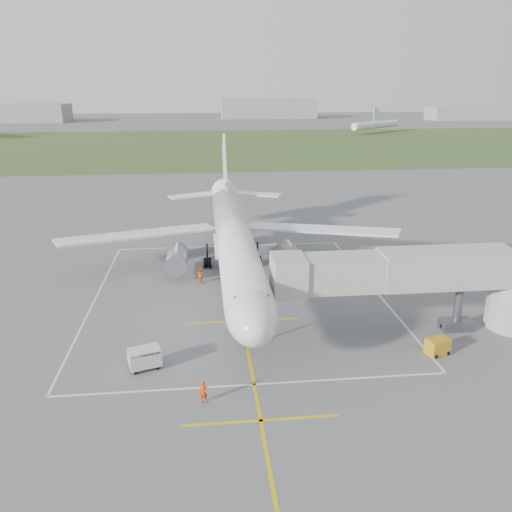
{
  "coord_description": "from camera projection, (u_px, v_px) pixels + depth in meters",
  "views": [
    {
      "loc": [
        -3.06,
        -49.91,
        19.79
      ],
      "look_at": [
        1.82,
        -4.0,
        4.0
      ],
      "focal_mm": 35.0,
      "sensor_mm": 36.0,
      "label": 1
    }
  ],
  "objects": [
    {
      "name": "ground",
      "position": [
        235.0,
        280.0,
        53.67
      ],
      "size": [
        700.0,
        700.0,
        0.0
      ],
      "primitive_type": "plane",
      "color": "#505053",
      "rests_on": "ground"
    },
    {
      "name": "grass_strip",
      "position": [
        211.0,
        145.0,
        175.99
      ],
      "size": [
        700.0,
        120.0,
        0.02
      ],
      "primitive_type": "cube",
      "color": "#385826",
      "rests_on": "ground"
    },
    {
      "name": "apron_markings",
      "position": [
        239.0,
        302.0,
        48.2
      ],
      "size": [
        28.2,
        60.0,
        0.01
      ],
      "color": "gold",
      "rests_on": "ground"
    },
    {
      "name": "airliner",
      "position": [
        234.0,
        239.0,
        52.96
      ],
      "size": [
        38.93,
        46.75,
        13.52
      ],
      "color": "silver",
      "rests_on": "ground"
    },
    {
      "name": "jet_bridge",
      "position": [
        436.0,
        279.0,
        41.01
      ],
      "size": [
        23.4,
        5.0,
        7.2
      ],
      "color": "#A79F97",
      "rests_on": "ground"
    },
    {
      "name": "gpu_unit",
      "position": [
        438.0,
        347.0,
        38.63
      ],
      "size": [
        1.98,
        1.63,
        1.29
      ],
      "rotation": [
        0.0,
        0.0,
        0.3
      ],
      "color": "#C08918",
      "rests_on": "ground"
    },
    {
      "name": "baggage_cart",
      "position": [
        145.0,
        359.0,
        36.6
      ],
      "size": [
        2.59,
        1.99,
        1.6
      ],
      "rotation": [
        0.0,
        0.0,
        0.3
      ],
      "color": "silver",
      "rests_on": "ground"
    },
    {
      "name": "ramp_worker_nose",
      "position": [
        203.0,
        392.0,
        32.63
      ],
      "size": [
        0.62,
        0.45,
        1.56
      ],
      "primitive_type": "imported",
      "rotation": [
        0.0,
        0.0,
        -0.14
      ],
      "color": "#EB3707",
      "rests_on": "ground"
    },
    {
      "name": "ramp_worker_wing",
      "position": [
        201.0,
        275.0,
        52.68
      ],
      "size": [
        0.96,
        1.03,
        1.69
      ],
      "primitive_type": "imported",
      "rotation": [
        0.0,
        0.0,
        2.09
      ],
      "color": "#FC5807",
      "rests_on": "ground"
    },
    {
      "name": "distant_hangars",
      "position": [
        179.0,
        111.0,
        299.9
      ],
      "size": [
        345.0,
        49.0,
        12.0
      ],
      "color": "gray",
      "rests_on": "ground"
    },
    {
      "name": "distant_aircraft",
      "position": [
        183.0,
        126.0,
        210.55
      ],
      "size": [
        194.78,
        23.27,
        8.85
      ],
      "color": "silver",
      "rests_on": "ground"
    }
  ]
}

